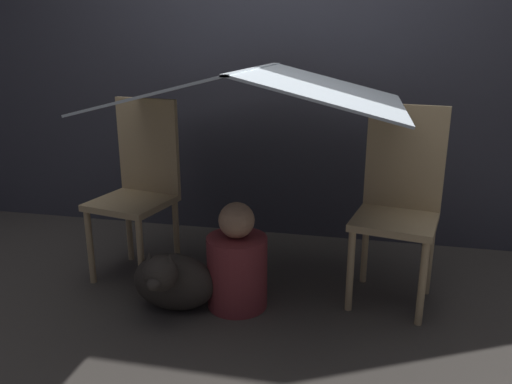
# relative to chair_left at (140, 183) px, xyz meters

# --- Properties ---
(ground_plane) EXTENTS (8.80, 8.80, 0.00)m
(ground_plane) POSITION_rel_chair_left_xyz_m (0.70, -0.16, -0.55)
(ground_plane) COLOR #47423D
(wall_back) EXTENTS (7.00, 0.05, 2.50)m
(wall_back) POSITION_rel_chair_left_xyz_m (0.70, 0.79, 0.70)
(wall_back) COLOR #3D3D47
(wall_back) RESTS_ON ground_plane
(chair_left) EXTENTS (0.48, 0.48, 1.02)m
(chair_left) POSITION_rel_chair_left_xyz_m (0.00, 0.00, 0.00)
(chair_left) COLOR #D1B27F
(chair_left) RESTS_ON ground_plane
(chair_right) EXTENTS (0.48, 0.48, 1.02)m
(chair_right) POSITION_rel_chair_left_xyz_m (1.44, 0.00, 0.00)
(chair_right) COLOR #D1B27F
(chair_right) RESTS_ON ground_plane
(sheet_canopy) EXTENTS (1.45, 1.15, 0.19)m
(sheet_canopy) POSITION_rel_chair_left_xyz_m (0.70, -0.08, 0.56)
(sheet_canopy) COLOR silver
(person_front) EXTENTS (0.31, 0.31, 0.56)m
(person_front) POSITION_rel_chair_left_xyz_m (0.65, -0.29, -0.32)
(person_front) COLOR maroon
(person_front) RESTS_ON ground_plane
(dog) EXTENTS (0.43, 0.39, 0.38)m
(dog) POSITION_rel_chair_left_xyz_m (0.35, -0.42, -0.37)
(dog) COLOR #332D28
(dog) RESTS_ON ground_plane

